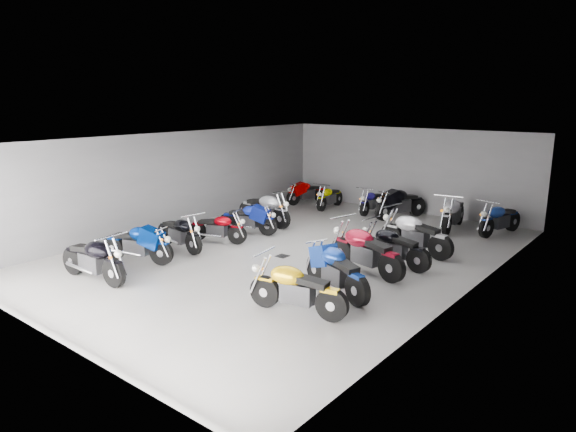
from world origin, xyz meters
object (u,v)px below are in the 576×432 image
motorcycle_left_e (248,219)px  motorcycle_back_e (453,213)px  motorcycle_back_f (500,219)px  motorcycle_right_f (415,234)px  motorcycle_left_f (265,209)px  motorcycle_back_d (400,204)px  motorcycle_back_a (307,193)px  motorcycle_left_a (93,259)px  motorcycle_left_c (179,233)px  motorcycle_right_b (296,289)px  motorcycle_back_c (372,201)px  motorcycle_right_c (335,270)px  motorcycle_left_d (218,228)px  motorcycle_right_d (365,251)px  drain_grate (282,256)px  motorcycle_left_b (138,244)px  motorcycle_back_b (330,197)px  motorcycle_right_e (393,247)px

motorcycle_left_e → motorcycle_back_e: size_ratio=0.84×
motorcycle_back_f → motorcycle_right_f: bearing=86.3°
motorcycle_left_f → motorcycle_back_d: (3.16, 3.86, -0.01)m
motorcycle_back_a → motorcycle_back_d: motorcycle_back_d is taller
motorcycle_left_e → motorcycle_back_e: (4.97, 4.61, 0.08)m
motorcycle_left_a → motorcycle_left_c: 3.01m
motorcycle_back_e → motorcycle_right_f: bearing=85.2°
motorcycle_right_b → motorcycle_back_c: 9.81m
motorcycle_back_f → motorcycle_right_c: bearing=95.4°
motorcycle_left_d → motorcycle_back_c: bearing=144.3°
motorcycle_right_d → drain_grate: bearing=108.1°
motorcycle_left_b → motorcycle_left_e: motorcycle_left_b is taller
motorcycle_left_a → motorcycle_back_b: (-0.28, 10.39, -0.08)m
drain_grate → motorcycle_left_e: bearing=153.3°
motorcycle_right_b → motorcycle_back_f: (1.27, 8.98, -0.01)m
motorcycle_back_d → motorcycle_left_f: bearing=72.3°
motorcycle_back_a → motorcycle_back_b: (1.27, -0.18, -0.01)m
motorcycle_right_c → motorcycle_right_f: bearing=20.8°
motorcycle_left_b → motorcycle_left_a: bearing=-6.2°
motorcycle_right_e → motorcycle_left_f: bearing=83.6°
motorcycle_left_b → motorcycle_back_f: motorcycle_left_b is taller
drain_grate → motorcycle_back_a: size_ratio=0.17×
motorcycle_left_f → motorcycle_back_b: bearing=-179.6°
motorcycle_back_a → motorcycle_right_e: bearing=162.9°
motorcycle_right_b → motorcycle_right_e: motorcycle_right_b is taller
motorcycle_right_d → motorcycle_back_e: 5.59m
motorcycle_right_e → motorcycle_back_f: motorcycle_back_f is taller
motorcycle_left_b → motorcycle_left_f: (-0.09, 5.21, 0.05)m
drain_grate → motorcycle_left_c: 3.09m
motorcycle_left_b → motorcycle_back_a: size_ratio=1.10×
motorcycle_left_f → motorcycle_back_f: motorcycle_left_f is taller
motorcycle_left_f → motorcycle_right_c: size_ratio=1.08×
motorcycle_right_b → motorcycle_right_f: bearing=-11.2°
motorcycle_back_a → motorcycle_left_f: bearing=126.0°
motorcycle_left_d → motorcycle_back_d: motorcycle_back_d is taller
motorcycle_left_c → motorcycle_back_c: bearing=172.1°
motorcycle_back_d → motorcycle_back_f: bearing=-159.6°
motorcycle_left_b → motorcycle_left_e: bearing=156.3°
motorcycle_back_b → motorcycle_right_e: bearing=132.0°
motorcycle_right_c → motorcycle_right_f: 3.94m
motorcycle_right_b → motorcycle_back_b: motorcycle_right_b is taller
motorcycle_back_a → motorcycle_right_d: bearing=156.8°
motorcycle_right_d → motorcycle_right_f: size_ratio=1.02×
motorcycle_right_c → motorcycle_left_e: bearing=84.3°
motorcycle_left_b → motorcycle_back_d: 9.57m
motorcycle_left_d → motorcycle_right_c: size_ratio=0.83×
motorcycle_back_b → motorcycle_back_d: bearing=178.1°
drain_grate → motorcycle_right_b: (2.68, -2.81, 0.52)m
motorcycle_back_c → motorcycle_back_a: bearing=-0.7°
motorcycle_back_a → motorcycle_back_b: motorcycle_back_a is taller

